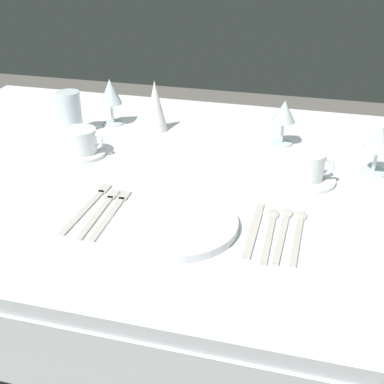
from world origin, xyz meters
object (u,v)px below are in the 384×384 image
at_px(spoon_dessert, 284,227).
at_px(coffee_cup_right, 82,140).
at_px(drink_tumbler, 70,113).
at_px(wine_glass_centre, 110,94).
at_px(fork_salad, 89,205).
at_px(dinner_knife, 253,230).
at_px(spoon_soup, 271,228).
at_px(spoon_tea, 299,230).
at_px(wine_glass_right, 379,141).
at_px(fork_inner, 100,211).
at_px(fork_outer, 112,212).
at_px(napkin_folded, 155,106).
at_px(dinner_plate, 178,223).
at_px(coffee_cup_left, 310,166).
at_px(wine_glass_far, 284,114).

xyz_separation_m(spoon_dessert, coffee_cup_right, (-0.57, 0.23, 0.04)).
xyz_separation_m(coffee_cup_right, drink_tumbler, (-0.10, 0.14, 0.02)).
bearing_deg(wine_glass_centre, fork_salad, -73.60).
distance_m(dinner_knife, coffee_cup_right, 0.58).
height_order(spoon_soup, spoon_tea, same).
xyz_separation_m(coffee_cup_right, wine_glass_right, (0.77, 0.09, 0.05)).
relative_size(spoon_tea, drink_tumbler, 1.61).
relative_size(fork_inner, fork_salad, 0.94).
bearing_deg(fork_inner, fork_outer, 2.55).
height_order(fork_salad, wine_glass_right, wine_glass_right).
bearing_deg(spoon_dessert, napkin_folded, 133.43).
height_order(spoon_dessert, wine_glass_right, wine_glass_right).
distance_m(spoon_soup, napkin_folded, 0.62).
bearing_deg(spoon_dessert, wine_glass_centre, 141.11).
bearing_deg(napkin_folded, spoon_dessert, -46.57).
xyz_separation_m(fork_salad, spoon_soup, (0.41, 0.01, -0.00)).
bearing_deg(dinner_plate, fork_salad, 171.95).
relative_size(fork_salad, wine_glass_right, 1.73).
height_order(fork_outer, fork_salad, same).
xyz_separation_m(coffee_cup_left, napkin_folded, (-0.47, 0.23, 0.03)).
xyz_separation_m(fork_outer, spoon_dessert, (0.38, 0.03, -0.00)).
relative_size(fork_salad, spoon_dessert, 1.05).
xyz_separation_m(fork_salad, drink_tumbler, (-0.24, 0.39, 0.06)).
distance_m(dinner_plate, wine_glass_centre, 0.64).
height_order(dinner_knife, spoon_dessert, spoon_dessert).
bearing_deg(spoon_dessert, dinner_knife, -155.73).
relative_size(fork_outer, wine_glass_right, 1.63).
height_order(wine_glass_far, drink_tumbler, wine_glass_far).
relative_size(spoon_dessert, coffee_cup_left, 2.18).
bearing_deg(coffee_cup_right, spoon_tea, -21.19).
relative_size(fork_salad, dinner_knife, 1.06).
bearing_deg(spoon_tea, wine_glass_far, 99.79).
xyz_separation_m(fork_inner, coffee_cup_right, (-0.17, 0.27, 0.04)).
relative_size(fork_inner, spoon_soup, 1.02).
distance_m(fork_salad, spoon_soup, 0.41).
height_order(spoon_tea, coffee_cup_left, coffee_cup_left).
relative_size(fork_outer, dinner_knife, 0.99).
relative_size(dinner_plate, coffee_cup_left, 2.61).
xyz_separation_m(dinner_plate, drink_tumbler, (-0.46, 0.43, 0.06)).
bearing_deg(dinner_plate, spoon_dessert, 13.28).
height_order(dinner_plate, coffee_cup_right, coffee_cup_right).
distance_m(spoon_soup, spoon_tea, 0.06).
distance_m(drink_tumbler, napkin_folded, 0.26).
distance_m(wine_glass_right, drink_tumbler, 0.88).
bearing_deg(spoon_dessert, fork_outer, -174.92).
relative_size(fork_inner, wine_glass_far, 1.60).
bearing_deg(fork_inner, spoon_tea, 4.38).
bearing_deg(fork_salad, spoon_soup, 1.53).
height_order(fork_outer, dinner_knife, same).
bearing_deg(dinner_plate, spoon_soup, 12.42).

